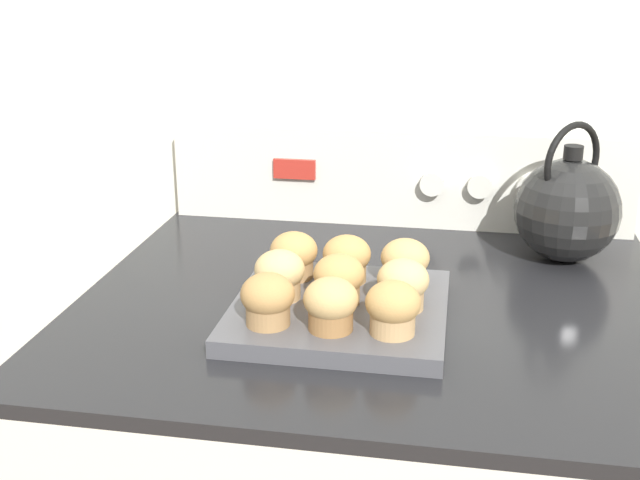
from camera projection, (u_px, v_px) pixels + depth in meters
wall_back at (405, 44)px, 1.33m from camera, size 8.00×0.05×2.40m
control_panel at (400, 176)px, 1.35m from camera, size 0.77×0.07×0.16m
muffin_pan at (340, 311)px, 1.00m from camera, size 0.27×0.27×0.02m
muffin_r0_c0 at (268, 299)px, 0.93m from camera, size 0.06×0.06×0.06m
muffin_r0_c1 at (331, 304)px, 0.92m from camera, size 0.06×0.06×0.06m
muffin_r0_c2 at (393, 308)px, 0.91m from camera, size 0.06×0.06×0.06m
muffin_r1_c0 at (280, 274)px, 1.01m from camera, size 0.06×0.06×0.06m
muffin_r1_c1 at (339, 279)px, 0.99m from camera, size 0.06×0.06×0.06m
muffin_r1_c2 at (403, 284)px, 0.98m from camera, size 0.06×0.06×0.06m
muffin_r2_c0 at (294, 255)px, 1.07m from camera, size 0.06×0.06×0.06m
muffin_r2_c1 at (347, 259)px, 1.06m from camera, size 0.06×0.06×0.06m
muffin_r2_c2 at (405, 262)px, 1.05m from camera, size 0.06×0.06×0.06m
tea_kettle at (568, 208)px, 1.18m from camera, size 0.16×0.16×0.21m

